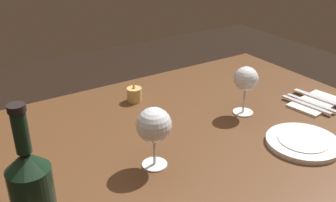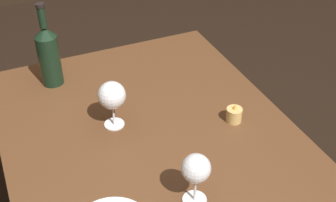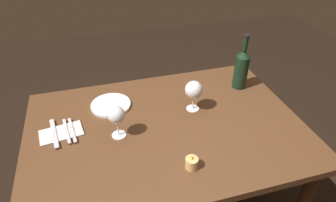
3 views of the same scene
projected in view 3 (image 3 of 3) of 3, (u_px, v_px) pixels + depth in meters
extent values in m
cube|color=#56351E|center=(166.00, 129.00, 1.39)|extent=(1.30, 0.90, 0.04)
cylinder|color=#412816|center=(231.00, 119.00, 2.03)|extent=(0.06, 0.06, 0.70)
cylinder|color=#412816|center=(58.00, 152.00, 1.78)|extent=(0.06, 0.06, 0.70)
cylinder|color=white|center=(193.00, 109.00, 1.49)|extent=(0.07, 0.07, 0.00)
cylinder|color=white|center=(193.00, 102.00, 1.46)|extent=(0.01, 0.01, 0.08)
sphere|color=white|center=(194.00, 90.00, 1.42)|extent=(0.09, 0.09, 0.09)
cylinder|color=maroon|center=(194.00, 91.00, 1.43)|extent=(0.07, 0.07, 0.01)
cylinder|color=white|center=(119.00, 135.00, 1.33)|extent=(0.07, 0.07, 0.00)
cylinder|color=white|center=(118.00, 128.00, 1.30)|extent=(0.01, 0.01, 0.08)
sphere|color=white|center=(116.00, 115.00, 1.26)|extent=(0.08, 0.08, 0.08)
cylinder|color=maroon|center=(116.00, 115.00, 1.26)|extent=(0.06, 0.06, 0.03)
cylinder|color=black|center=(241.00, 72.00, 1.61)|extent=(0.08, 0.08, 0.19)
cone|color=black|center=(244.00, 54.00, 1.54)|extent=(0.08, 0.08, 0.03)
cylinder|color=black|center=(245.00, 44.00, 1.51)|extent=(0.03, 0.03, 0.08)
cylinder|color=black|center=(247.00, 36.00, 1.48)|extent=(0.03, 0.03, 0.01)
cylinder|color=#DBB266|center=(192.00, 163.00, 1.16)|extent=(0.05, 0.05, 0.05)
cylinder|color=white|center=(192.00, 164.00, 1.16)|extent=(0.04, 0.04, 0.03)
cone|color=#F99E2D|center=(192.00, 157.00, 1.14)|extent=(0.01, 0.01, 0.02)
cylinder|color=white|center=(111.00, 105.00, 1.50)|extent=(0.21, 0.21, 0.01)
cylinder|color=white|center=(111.00, 104.00, 1.50)|extent=(0.14, 0.14, 0.00)
cube|color=silver|center=(61.00, 133.00, 1.33)|extent=(0.20, 0.14, 0.01)
cube|color=silver|center=(67.00, 131.00, 1.34)|extent=(0.04, 0.18, 0.00)
cube|color=silver|center=(72.00, 130.00, 1.34)|extent=(0.04, 0.18, 0.00)
cube|color=silver|center=(54.00, 133.00, 1.32)|extent=(0.05, 0.21, 0.00)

